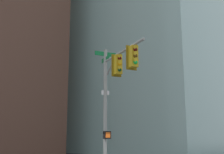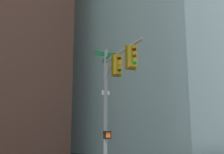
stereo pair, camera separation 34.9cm
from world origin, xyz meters
name	(u,v)px [view 1 (the left image)]	position (x,y,z in m)	size (l,w,h in m)	color
signal_pole_assembly	(115,85)	(0.72, -0.27, 4.94)	(4.33, 2.53, 7.20)	gray
building_brick_midblock	(32,47)	(-39.08, 22.28, 20.52)	(17.44, 18.65, 41.03)	#845B47
building_glass_tower	(143,1)	(-19.48, 33.39, 28.68)	(27.17, 23.83, 57.36)	#9EC6C1
building_brick_farside	(51,61)	(-43.50, 30.65, 20.16)	(20.63, 17.54, 40.32)	brown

